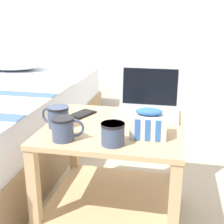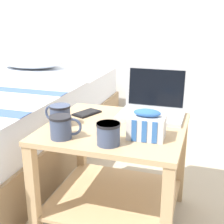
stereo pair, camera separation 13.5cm
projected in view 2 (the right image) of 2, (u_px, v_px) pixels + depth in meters
The scene contains 8 objects.
ground_plane at pixel (115, 218), 1.57m from camera, with size 8.00×8.00×0.00m, color tan.
bedside_table at pixel (115, 161), 1.47m from camera, with size 0.63×0.58×0.50m.
laptop at pixel (153, 106), 1.55m from camera, with size 0.31×0.25×0.23m.
mug_front_left at pixel (108, 132), 1.21m from camera, with size 0.10×0.12×0.09m.
mug_front_right at pixel (60, 114), 1.41m from camera, with size 0.14×0.10×0.09m.
mug_mid_center at pixel (61, 126), 1.27m from camera, with size 0.13×0.09×0.09m.
snack_bag at pixel (147, 125), 1.27m from camera, with size 0.15×0.12×0.12m.
cell_phone at pixel (87, 113), 1.58m from camera, with size 0.13×0.16×0.01m.
Camera 2 is at (0.39, -1.27, 1.00)m, focal length 50.00 mm.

